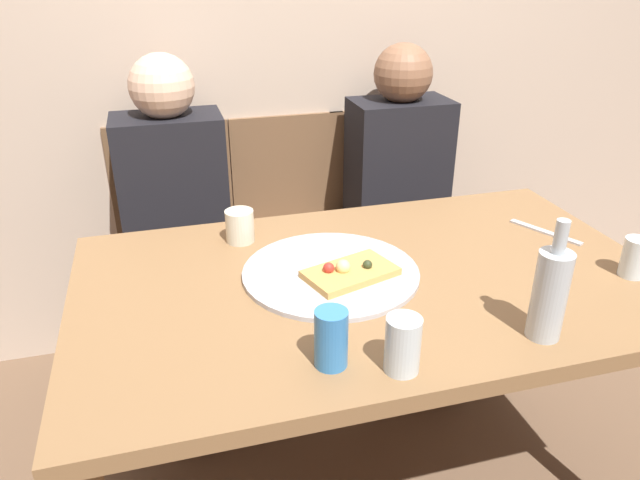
{
  "coord_description": "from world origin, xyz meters",
  "views": [
    {
      "loc": [
        -0.48,
        -1.22,
        1.45
      ],
      "look_at": [
        -0.1,
        0.14,
        0.77
      ],
      "focal_mm": 33.51,
      "sensor_mm": 36.0,
      "label": 1
    }
  ],
  "objects": [
    {
      "name": "dining_table",
      "position": [
        0.0,
        0.0,
        0.64
      ],
      "size": [
        1.46,
        0.87,
        0.72
      ],
      "color": "olive",
      "rests_on": "ground_plane"
    },
    {
      "name": "pizza_tray",
      "position": [
        -0.1,
        0.04,
        0.73
      ],
      "size": [
        0.44,
        0.44,
        0.01
      ],
      "primitive_type": "cylinder",
      "color": "#ADADB2",
      "rests_on": "dining_table"
    },
    {
      "name": "pizza_slice_last",
      "position": [
        -0.06,
        0.0,
        0.74
      ],
      "size": [
        0.25,
        0.19,
        0.05
      ],
      "color": "tan",
      "rests_on": "pizza_tray"
    },
    {
      "name": "wine_bottle",
      "position": [
        0.26,
        -0.33,
        0.83
      ],
      "size": [
        0.07,
        0.07,
        0.27
      ],
      "color": "#B2BCC1",
      "rests_on": "dining_table"
    },
    {
      "name": "tumbler_near",
      "position": [
        -0.28,
        0.29,
        0.77
      ],
      "size": [
        0.08,
        0.08,
        0.09
      ],
      "primitive_type": "cylinder",
      "color": "beige",
      "rests_on": "dining_table"
    },
    {
      "name": "tumbler_far",
      "position": [
        -0.07,
        -0.36,
        0.78
      ],
      "size": [
        0.07,
        0.07,
        0.12
      ],
      "primitive_type": "cylinder",
      "color": "silver",
      "rests_on": "dining_table"
    },
    {
      "name": "wine_glass",
      "position": [
        0.63,
        -0.17,
        0.77
      ],
      "size": [
        0.06,
        0.06,
        0.1
      ],
      "primitive_type": "cylinder",
      "color": "silver",
      "rests_on": "dining_table"
    },
    {
      "name": "soda_can",
      "position": [
        -0.2,
        -0.31,
        0.78
      ],
      "size": [
        0.07,
        0.07,
        0.12
      ],
      "primitive_type": "cylinder",
      "color": "#337AC1",
      "rests_on": "dining_table"
    },
    {
      "name": "table_knife",
      "position": [
        0.57,
        0.11,
        0.72
      ],
      "size": [
        0.12,
        0.21,
        0.01
      ],
      "primitive_type": "cube",
      "rotation": [
        0.0,
        0.0,
        5.17
      ],
      "color": "#B7B7BC",
      "rests_on": "dining_table"
    },
    {
      "name": "chair_left",
      "position": [
        -0.44,
        0.84,
        0.51
      ],
      "size": [
        0.44,
        0.44,
        0.9
      ],
      "rotation": [
        0.0,
        0.0,
        3.14
      ],
      "color": "brown",
      "rests_on": "ground_plane"
    },
    {
      "name": "chair_middle",
      "position": [
        0.0,
        0.84,
        0.51
      ],
      "size": [
        0.44,
        0.44,
        0.9
      ],
      "rotation": [
        0.0,
        0.0,
        3.14
      ],
      "color": "brown",
      "rests_on": "ground_plane"
    },
    {
      "name": "chair_right",
      "position": [
        0.39,
        0.84,
        0.51
      ],
      "size": [
        0.44,
        0.44,
        0.9
      ],
      "rotation": [
        0.0,
        0.0,
        3.14
      ],
      "color": "brown",
      "rests_on": "ground_plane"
    },
    {
      "name": "guest_in_sweater",
      "position": [
        -0.44,
        0.69,
        0.64
      ],
      "size": [
        0.36,
        0.56,
        1.17
      ],
      "rotation": [
        0.0,
        0.0,
        3.14
      ],
      "color": "black",
      "rests_on": "ground_plane"
    },
    {
      "name": "guest_in_beanie",
      "position": [
        0.39,
        0.69,
        0.64
      ],
      "size": [
        0.36,
        0.56,
        1.17
      ],
      "rotation": [
        0.0,
        0.0,
        3.14
      ],
      "color": "black",
      "rests_on": "ground_plane"
    }
  ]
}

